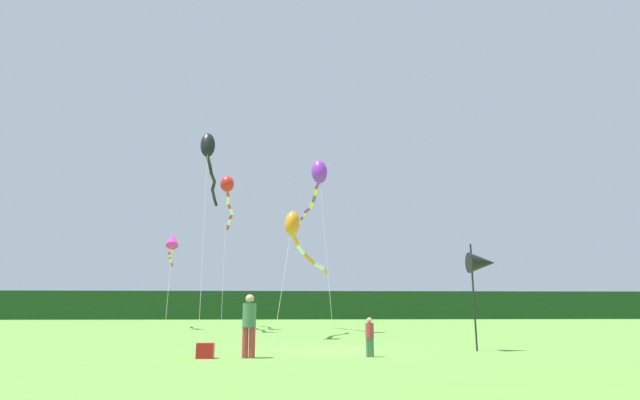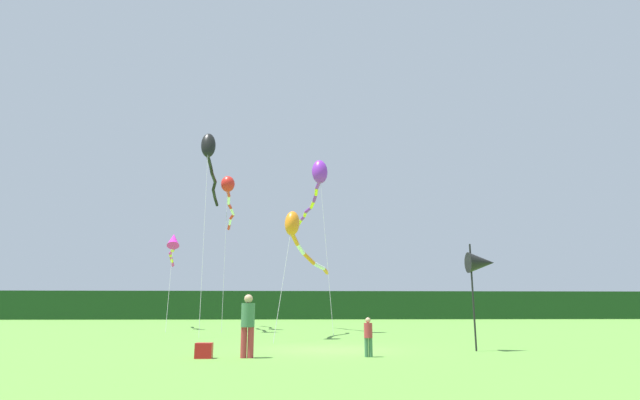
{
  "view_description": "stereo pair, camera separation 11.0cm",
  "coord_description": "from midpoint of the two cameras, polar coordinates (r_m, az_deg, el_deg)",
  "views": [
    {
      "loc": [
        -1.26,
        -17.41,
        1.39
      ],
      "look_at": [
        0.0,
        6.0,
        6.43
      ],
      "focal_mm": 28.11,
      "sensor_mm": 36.0,
      "label": 1
    },
    {
      "loc": [
        -1.15,
        -17.42,
        1.39
      ],
      "look_at": [
        0.0,
        6.0,
        6.43
      ],
      "focal_mm": 28.11,
      "sensor_mm": 36.0,
      "label": 2
    }
  ],
  "objects": [
    {
      "name": "banner_flag_pole",
      "position": [
        17.84,
        17.74,
        -6.92
      ],
      "size": [
        0.9,
        0.7,
        3.49
      ],
      "color": "black",
      "rests_on": "ground"
    },
    {
      "name": "kite_orange",
      "position": [
        24.02,
        -2.73,
        -3.8
      ],
      "size": [
        2.77,
        8.05,
        5.91
      ],
      "color": "#B2B2B2",
      "rests_on": "ground"
    },
    {
      "name": "distant_treeline",
      "position": [
        62.43,
        -2.01,
        -11.88
      ],
      "size": [
        108.0,
        3.23,
        3.32
      ],
      "primitive_type": "cube",
      "color": "#193D19",
      "rests_on": "ground"
    },
    {
      "name": "ground_plane",
      "position": [
        17.51,
        0.91,
        -16.68
      ],
      "size": [
        120.0,
        120.0,
        0.0
      ],
      "primitive_type": "plane",
      "color": "#5B9338"
    },
    {
      "name": "kite_magenta",
      "position": [
        35.12,
        -16.56,
        -4.79
      ],
      "size": [
        1.91,
        8.32,
        6.4
      ],
      "color": "#B2B2B2",
      "rests_on": "ground"
    },
    {
      "name": "kite_black",
      "position": [
        31.46,
        -12.64,
        5.17
      ],
      "size": [
        1.43,
        10.81,
        11.82
      ],
      "color": "#B2B2B2",
      "rests_on": "ground"
    },
    {
      "name": "cooler_box",
      "position": [
        14.93,
        -13.15,
        -16.36
      ],
      "size": [
        0.47,
        0.32,
        0.42
      ],
      "primitive_type": "cube",
      "color": "red",
      "rests_on": "ground"
    },
    {
      "name": "kite_purple",
      "position": [
        30.15,
        -0.41,
        2.44
      ],
      "size": [
        1.88,
        9.75,
        10.06
      ],
      "color": "#B2B2B2",
      "rests_on": "ground"
    },
    {
      "name": "person_adult",
      "position": [
        14.78,
        -8.28,
        -13.59
      ],
      "size": [
        0.39,
        0.39,
        1.76
      ],
      "color": "#B23338",
      "rests_on": "ground"
    },
    {
      "name": "kite_red",
      "position": [
        34.63,
        -10.56,
        1.01
      ],
      "size": [
        1.37,
        10.22,
        10.08
      ],
      "color": "#B2B2B2",
      "rests_on": "ground"
    },
    {
      "name": "person_child",
      "position": [
        15.01,
        5.46,
        -15.03
      ],
      "size": [
        0.24,
        0.24,
        1.1
      ],
      "color": "#3F724C",
      "rests_on": "ground"
    }
  ]
}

